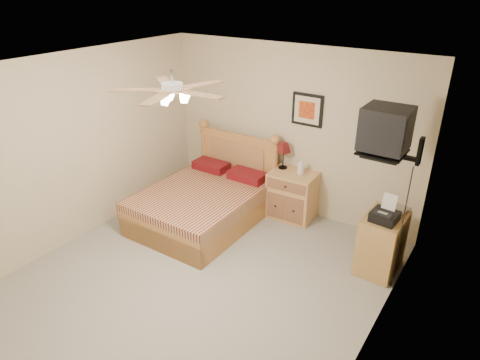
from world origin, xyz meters
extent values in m
plane|color=gray|center=(0.00, 0.00, 0.00)|extent=(4.50, 4.50, 0.00)
cube|color=white|center=(0.00, 0.00, 2.50)|extent=(4.00, 4.50, 0.04)
cube|color=beige|center=(0.00, 2.25, 1.25)|extent=(4.00, 0.04, 2.50)
cube|color=beige|center=(-2.00, 0.00, 1.25)|extent=(0.04, 4.50, 2.50)
cube|color=beige|center=(2.00, 0.00, 1.25)|extent=(0.04, 4.50, 2.50)
cube|color=tan|center=(0.23, 2.00, 0.36)|extent=(0.69, 0.53, 0.72)
imported|color=white|center=(0.32, 2.02, 0.85)|extent=(0.11, 0.11, 0.25)
cube|color=black|center=(0.27, 2.23, 1.62)|extent=(0.46, 0.04, 0.46)
cube|color=#A76F32|center=(1.73, 1.45, 0.38)|extent=(0.46, 0.65, 0.75)
imported|color=beige|center=(1.69, 1.66, 0.76)|extent=(0.22, 0.27, 0.02)
imported|color=gray|center=(1.72, 1.67, 0.78)|extent=(0.27, 0.32, 0.02)
camera|label=1|loc=(2.72, -3.13, 3.32)|focal=32.00mm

